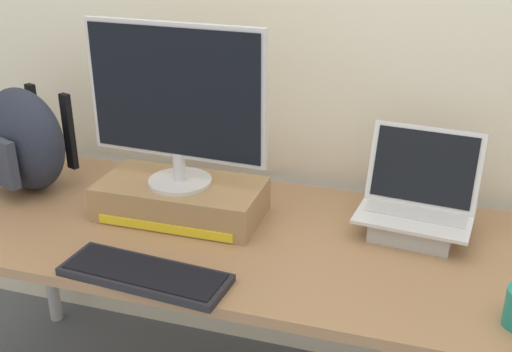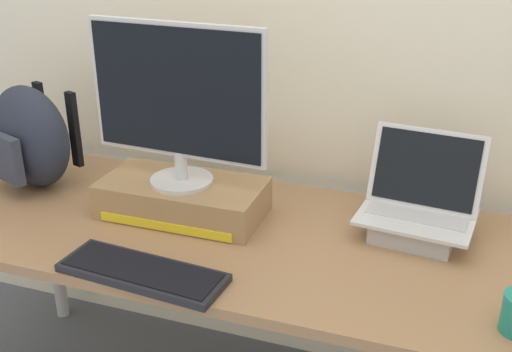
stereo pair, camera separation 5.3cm
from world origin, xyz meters
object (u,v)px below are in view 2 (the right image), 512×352
at_px(desktop_monitor, 177,101).
at_px(external_keyboard, 142,272).
at_px(open_laptop, 417,216).
at_px(messenger_backpack, 30,137).
at_px(toner_box_yellow, 183,198).

bearing_deg(desktop_monitor, external_keyboard, -78.31).
bearing_deg(open_laptop, messenger_backpack, -170.66).
xyz_separation_m(desktop_monitor, messenger_backpack, (-0.56, 0.03, -0.19)).
xyz_separation_m(desktop_monitor, open_laptop, (0.68, 0.10, -0.30)).
xyz_separation_m(open_laptop, external_keyboard, (-0.63, -0.45, -0.05)).
bearing_deg(external_keyboard, open_laptop, 40.11).
distance_m(external_keyboard, messenger_backpack, 0.73).
relative_size(desktop_monitor, open_laptop, 1.60).
distance_m(desktop_monitor, messenger_backpack, 0.59).
height_order(desktop_monitor, open_laptop, desktop_monitor).
distance_m(toner_box_yellow, open_laptop, 0.68).
bearing_deg(desktop_monitor, toner_box_yellow, 88.83).
relative_size(desktop_monitor, messenger_backpack, 1.40).
bearing_deg(toner_box_yellow, messenger_backpack, 176.60).
relative_size(toner_box_yellow, messenger_backpack, 1.27).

